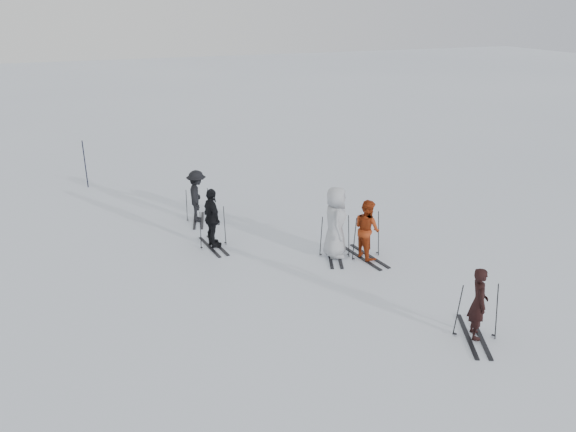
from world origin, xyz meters
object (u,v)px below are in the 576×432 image
object	(u,v)px
skier_red	(367,230)
skier_grey	(335,223)
skier_uphill_far	(197,197)
piste_marker	(85,164)
skier_uphill_left	(212,219)
skier_near_dark	(478,304)

from	to	relation	value
skier_red	skier_grey	world-z (taller)	skier_grey
skier_uphill_far	piste_marker	size ratio (longest dim) A/B	0.91
skier_uphill_left	skier_near_dark	bearing A→B (deg)	-155.85
skier_near_dark	skier_uphill_left	distance (m)	7.66
skier_grey	piste_marker	bearing A→B (deg)	54.46
skier_grey	skier_uphill_left	distance (m)	3.50
skier_red	piste_marker	bearing A→B (deg)	28.39
skier_grey	piste_marker	xyz separation A→B (m)	(-6.02, 9.01, -0.09)
skier_near_dark	skier_uphill_left	bearing A→B (deg)	56.37
skier_red	skier_uphill_left	distance (m)	4.36
skier_uphill_left	skier_uphill_far	xyz separation A→B (m)	(0.06, 2.15, -0.03)
skier_red	skier_uphill_left	bearing A→B (deg)	51.40
piste_marker	skier_uphill_far	bearing A→B (deg)	-58.09
skier_uphill_far	piste_marker	xyz separation A→B (m)	(-3.11, 5.00, 0.08)
skier_uphill_left	skier_uphill_far	size ratio (longest dim) A/B	1.04
skier_near_dark	skier_red	xyz separation A→B (m)	(-0.22, 4.30, 0.04)
piste_marker	skier_grey	bearing A→B (deg)	-56.24
skier_red	skier_uphill_left	size ratio (longest dim) A/B	0.96
skier_red	skier_grey	bearing A→B (deg)	55.02
skier_grey	piste_marker	distance (m)	10.84
skier_red	piste_marker	world-z (taller)	piste_marker
skier_grey	skier_red	bearing A→B (deg)	-96.87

